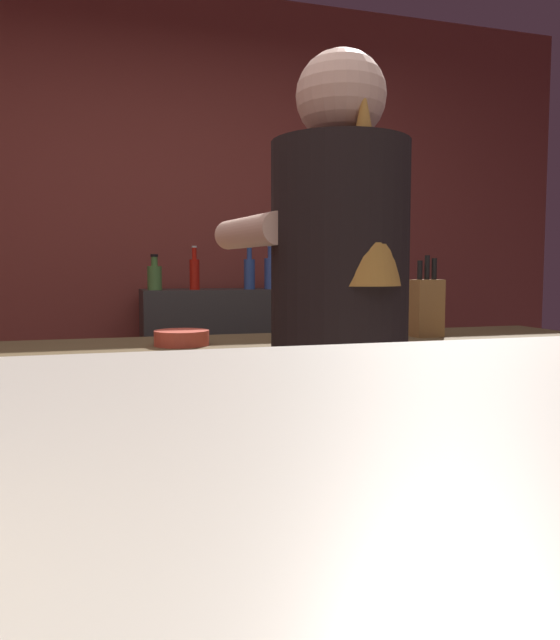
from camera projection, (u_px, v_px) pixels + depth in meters
wall_back at (154, 236)px, 3.38m from camera, size 5.20×0.10×2.70m
prep_counter at (307, 480)px, 1.99m from camera, size 2.10×0.60×0.92m
back_shelf at (222, 386)px, 3.27m from camera, size 0.85×0.36×1.06m
bartender at (340, 343)px, 1.50m from camera, size 0.47×0.54×1.68m
knife_block at (426, 306)px, 2.10m from camera, size 0.10×0.08×0.28m
mixing_bowl at (182, 338)px, 1.85m from camera, size 0.17×0.17×0.05m
chefs_knife at (372, 340)px, 1.97m from camera, size 0.24×0.10×0.01m
bottle_vinegar at (249, 272)px, 3.19m from camera, size 0.06×0.06×0.23m
bottle_hot_sauce at (271, 272)px, 3.25m from camera, size 0.07×0.07×0.24m
bottle_soy at (155, 276)px, 3.04m from camera, size 0.07×0.07×0.18m
bottle_olive_oil at (195, 273)px, 3.11m from camera, size 0.05×0.05×0.23m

